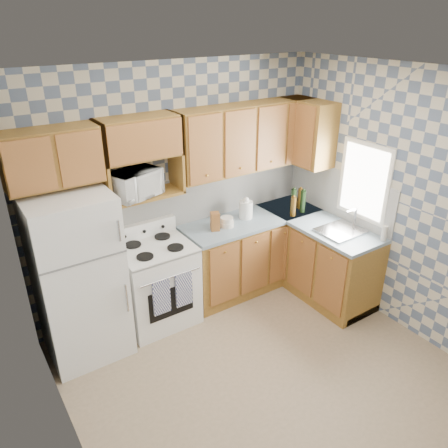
{
  "coord_description": "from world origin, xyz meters",
  "views": [
    {
      "loc": [
        -2.07,
        -2.43,
        3.07
      ],
      "look_at": [
        0.05,
        0.75,
        1.25
      ],
      "focal_mm": 35.0,
      "sensor_mm": 36.0,
      "label": 1
    }
  ],
  "objects_px": {
    "stove_body": "(157,285)",
    "electric_kettle": "(246,210)",
    "refrigerator": "(78,278)",
    "microwave": "(135,184)"
  },
  "relations": [
    {
      "from": "stove_body",
      "to": "microwave",
      "type": "relative_size",
      "value": 1.85
    },
    {
      "from": "microwave",
      "to": "electric_kettle",
      "type": "xyz_separation_m",
      "value": [
        1.3,
        -0.09,
        -0.56
      ]
    },
    {
      "from": "microwave",
      "to": "electric_kettle",
      "type": "bearing_deg",
      "value": -22.88
    },
    {
      "from": "stove_body",
      "to": "electric_kettle",
      "type": "bearing_deg",
      "value": 2.62
    },
    {
      "from": "refrigerator",
      "to": "electric_kettle",
      "type": "distance_m",
      "value": 2.03
    },
    {
      "from": "refrigerator",
      "to": "electric_kettle",
      "type": "height_order",
      "value": "refrigerator"
    },
    {
      "from": "stove_body",
      "to": "refrigerator",
      "type": "bearing_deg",
      "value": -178.22
    },
    {
      "from": "refrigerator",
      "to": "electric_kettle",
      "type": "xyz_separation_m",
      "value": [
        2.02,
        0.08,
        0.18
      ]
    },
    {
      "from": "refrigerator",
      "to": "microwave",
      "type": "relative_size",
      "value": 3.45
    },
    {
      "from": "refrigerator",
      "to": "electric_kettle",
      "type": "bearing_deg",
      "value": 2.28
    }
  ]
}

